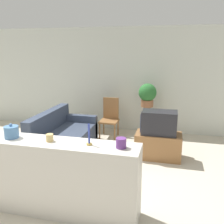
{
  "coord_description": "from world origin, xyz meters",
  "views": [
    {
      "loc": [
        1.68,
        -3.04,
        2.14
      ],
      "look_at": [
        0.46,
        1.93,
        0.85
      ],
      "focal_mm": 40.0,
      "sensor_mm": 36.0,
      "label": 1
    }
  ],
  "objects_px": {
    "wooden_chair": "(110,116)",
    "decorative_bowl": "(11,132)",
    "couch": "(63,137)",
    "potted_plant": "(147,94)",
    "television": "(159,122)"
  },
  "relations": [
    {
      "from": "wooden_chair",
      "to": "decorative_bowl",
      "type": "xyz_separation_m",
      "value": [
        -0.55,
        -3.12,
        0.57
      ]
    },
    {
      "from": "couch",
      "to": "wooden_chair",
      "type": "distance_m",
      "value": 1.36
    },
    {
      "from": "couch",
      "to": "decorative_bowl",
      "type": "xyz_separation_m",
      "value": [
        0.24,
        -2.03,
        0.8
      ]
    },
    {
      "from": "couch",
      "to": "potted_plant",
      "type": "height_order",
      "value": "potted_plant"
    },
    {
      "from": "television",
      "to": "wooden_chair",
      "type": "xyz_separation_m",
      "value": [
        -1.26,
        1.04,
        -0.23
      ]
    },
    {
      "from": "television",
      "to": "decorative_bowl",
      "type": "distance_m",
      "value": 2.78
    },
    {
      "from": "potted_plant",
      "to": "decorative_bowl",
      "type": "xyz_separation_m",
      "value": [
        -1.45,
        -3.29,
        -0.0
      ]
    },
    {
      "from": "television",
      "to": "decorative_bowl",
      "type": "bearing_deg",
      "value": -131.07
    },
    {
      "from": "potted_plant",
      "to": "decorative_bowl",
      "type": "relative_size",
      "value": 2.86
    },
    {
      "from": "couch",
      "to": "decorative_bowl",
      "type": "height_order",
      "value": "decorative_bowl"
    },
    {
      "from": "television",
      "to": "couch",
      "type": "bearing_deg",
      "value": -178.76
    },
    {
      "from": "television",
      "to": "wooden_chair",
      "type": "relative_size",
      "value": 0.72
    },
    {
      "from": "wooden_chair",
      "to": "television",
      "type": "bearing_deg",
      "value": -39.56
    },
    {
      "from": "wooden_chair",
      "to": "couch",
      "type": "bearing_deg",
      "value": -126.09
    },
    {
      "from": "decorative_bowl",
      "to": "television",
      "type": "bearing_deg",
      "value": 48.93
    }
  ]
}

